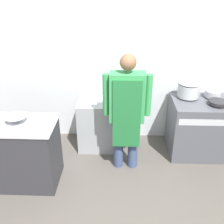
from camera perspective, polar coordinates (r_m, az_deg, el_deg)
name	(u,v)px	position (r m, az deg, el deg)	size (l,w,h in m)	color
wall_back	(108,61)	(4.18, -0.90, 11.12)	(8.00, 0.05, 2.70)	silver
prep_counter	(11,153)	(3.74, -21.20, -8.33)	(1.27, 0.62, 0.89)	#2D2D33
stove	(198,127)	(4.30, 18.27, -3.05)	(0.87, 0.73, 0.90)	#4C4F56
fridge_unit	(101,123)	(4.24, -2.47, -2.50)	(0.69, 0.58, 0.81)	#93999E
person_cook	(127,108)	(3.49, 3.24, 0.87)	(0.64, 0.24, 1.69)	#38476B
mixing_bowl	(16,119)	(3.47, -20.12, -1.49)	(0.28, 0.28, 0.09)	#B2B5BC
stock_pot	(189,89)	(4.12, 16.35, 4.86)	(0.33, 0.33, 0.24)	#B2B5BC
saute_pan	(218,102)	(4.04, 22.06, 1.96)	(0.26, 0.26, 0.05)	#262628
sauce_pot	(213,94)	(4.25, 21.09, 3.78)	(0.23, 0.23, 0.10)	#B2B5BC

